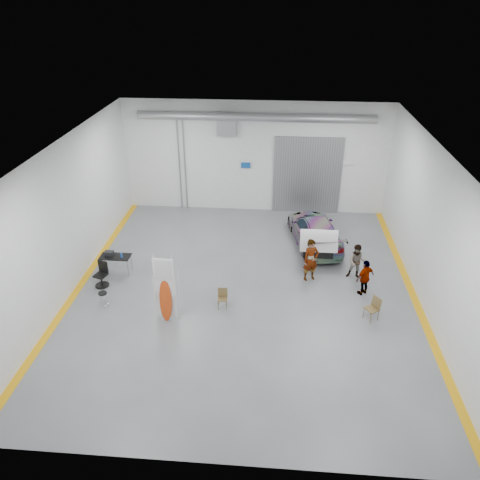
# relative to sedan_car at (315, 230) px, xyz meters

# --- Properties ---
(ground) EXTENTS (16.00, 16.00, 0.00)m
(ground) POSITION_rel_sedan_car_xyz_m (-3.10, -4.29, -0.70)
(ground) COLOR slate
(ground) RESTS_ON ground
(room_shell) EXTENTS (14.02, 16.18, 6.01)m
(room_shell) POSITION_rel_sedan_car_xyz_m (-2.86, -2.07, 3.38)
(room_shell) COLOR silver
(room_shell) RESTS_ON ground
(sedan_car) EXTENTS (2.81, 5.08, 1.39)m
(sedan_car) POSITION_rel_sedan_car_xyz_m (0.00, 0.00, 0.00)
(sedan_car) COLOR silver
(sedan_car) RESTS_ON ground
(person_a) EXTENTS (0.81, 0.69, 1.89)m
(person_a) POSITION_rel_sedan_car_xyz_m (-0.38, -3.21, 0.25)
(person_a) COLOR #816446
(person_a) RESTS_ON ground
(person_b) EXTENTS (0.87, 0.72, 1.58)m
(person_b) POSITION_rel_sedan_car_xyz_m (1.57, -2.94, 0.09)
(person_b) COLOR teal
(person_b) RESTS_ON ground
(person_c) EXTENTS (0.95, 0.83, 1.55)m
(person_c) POSITION_rel_sedan_car_xyz_m (1.73, -4.12, 0.08)
(person_c) COLOR #935F31
(person_c) RESTS_ON ground
(surfboard_display) EXTENTS (0.79, 0.25, 2.79)m
(surfboard_display) POSITION_rel_sedan_car_xyz_m (-5.81, -6.42, 0.44)
(surfboard_display) COLOR white
(surfboard_display) RESTS_ON ground
(folding_chair_near) EXTENTS (0.39, 0.41, 0.78)m
(folding_chair_near) POSITION_rel_sedan_car_xyz_m (-3.85, -5.50, -0.45)
(folding_chair_near) COLOR brown
(folding_chair_near) RESTS_ON ground
(folding_chair_far) EXTENTS (0.59, 0.70, 0.92)m
(folding_chair_far) POSITION_rel_sedan_car_xyz_m (1.76, -5.78, -0.41)
(folding_chair_far) COLOR brown
(folding_chair_far) RESTS_ON ground
(shop_stool) EXTENTS (0.35, 0.35, 0.69)m
(shop_stool) POSITION_rel_sedan_car_xyz_m (-8.43, -5.88, -0.35)
(shop_stool) COLOR black
(shop_stool) RESTS_ON ground
(work_table) EXTENTS (1.30, 0.66, 1.06)m
(work_table) POSITION_rel_sedan_car_xyz_m (-8.80, -3.35, 0.12)
(work_table) COLOR gray
(work_table) RESTS_ON ground
(office_chair) EXTENTS (0.59, 0.62, 1.07)m
(office_chair) POSITION_rel_sedan_car_xyz_m (-9.02, -4.38, -0.23)
(office_chair) COLOR black
(office_chair) RESTS_ON ground
(trunk_lid) EXTENTS (1.62, 0.99, 0.04)m
(trunk_lid) POSITION_rel_sedan_car_xyz_m (0.00, -2.15, 0.72)
(trunk_lid) COLOR silver
(trunk_lid) RESTS_ON sedan_car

